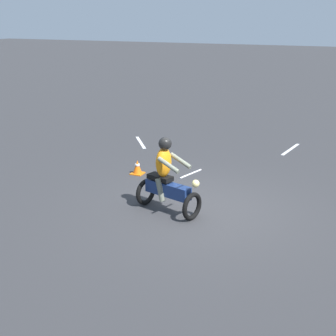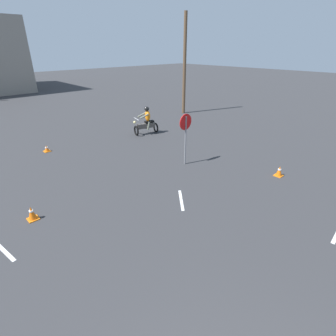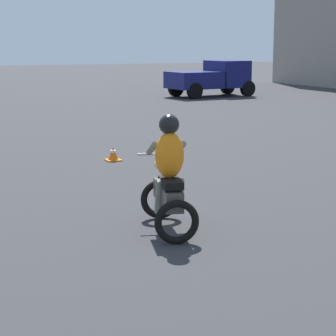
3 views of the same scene
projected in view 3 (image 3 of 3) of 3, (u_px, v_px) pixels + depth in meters
The scene contains 3 objects.
motorcycle_rider_background at pixel (168, 181), 9.09m from camera, with size 1.56×0.95×1.66m.
pickup_truck at pixel (212, 77), 31.94m from camera, with size 2.35×4.31×1.73m.
traffic_cone_mid_left at pixel (113, 154), 14.67m from camera, with size 0.32×0.32×0.32m.
Camera 3 is at (16.20, 8.50, 2.62)m, focal length 70.00 mm.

